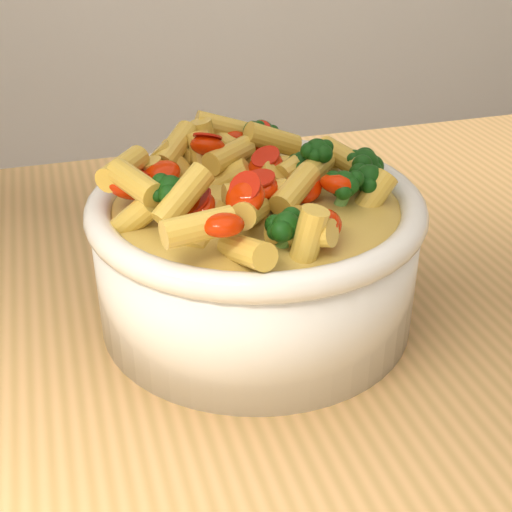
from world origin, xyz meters
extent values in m
cube|color=tan|center=(0.00, 0.00, 0.88)|extent=(1.20, 0.80, 0.04)
cylinder|color=tan|center=(0.55, 0.35, 0.43)|extent=(0.05, 0.05, 0.86)
cylinder|color=white|center=(0.03, 0.04, 0.95)|extent=(0.24, 0.24, 0.09)
ellipsoid|color=white|center=(0.03, 0.04, 0.92)|extent=(0.22, 0.22, 0.04)
torus|color=white|center=(0.03, 0.04, 0.99)|extent=(0.24, 0.24, 0.02)
ellipsoid|color=#DBC34A|center=(0.03, 0.04, 0.99)|extent=(0.21, 0.21, 0.02)
camera|label=1|loc=(-0.10, -0.40, 1.22)|focal=50.00mm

